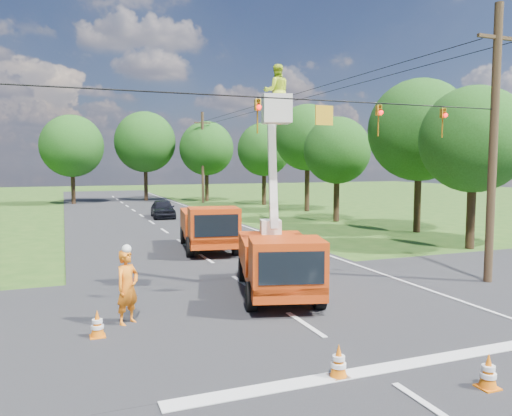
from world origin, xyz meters
name	(u,v)px	position (x,y,z in m)	size (l,w,h in m)	color
ground	(165,232)	(0.00, 20.00, 0.00)	(140.00, 140.00, 0.00)	#274C17
road_main	(165,232)	(0.00, 20.00, 0.00)	(12.00, 100.00, 0.06)	black
road_cross	(276,306)	(0.00, 2.00, 0.00)	(56.00, 10.00, 0.07)	black
stop_bar	(374,372)	(0.00, -3.20, 0.00)	(9.00, 0.45, 0.02)	silver
edge_line	(246,227)	(5.60, 20.00, 0.00)	(0.12, 90.00, 0.02)	silver
bucket_truck	(278,247)	(0.56, 3.14, 1.64)	(3.64, 6.18, 7.61)	#BF380D
second_truck	(209,226)	(0.76, 12.24, 1.22)	(3.25, 6.52, 2.34)	#BF380D
ground_worker	(127,287)	(-4.44, 1.86, 1.03)	(0.75, 0.49, 2.05)	#FF9D15
distant_car	(163,209)	(1.42, 28.14, 0.74)	(1.75, 4.36, 1.49)	black
traffic_cone_0	(339,362)	(-0.87, -3.21, 0.36)	(0.38, 0.38, 0.71)	orange
traffic_cone_1	(488,372)	(1.58, -4.68, 0.36)	(0.38, 0.38, 0.71)	orange
traffic_cone_2	(274,262)	(1.92, 6.64, 0.36)	(0.38, 0.38, 0.71)	orange
traffic_cone_3	(275,249)	(3.25, 9.61, 0.36)	(0.38, 0.38, 0.71)	orange
traffic_cone_4	(97,324)	(-5.29, 1.04, 0.36)	(0.38, 0.38, 0.71)	orange
traffic_cone_7	(229,229)	(3.35, 16.89, 0.36)	(0.38, 0.38, 0.71)	orange
pole_right_near	(493,143)	(8.50, 2.00, 5.11)	(1.80, 0.30, 10.00)	#4C3823
pole_right_mid	(274,153)	(8.50, 22.00, 5.11)	(1.80, 0.30, 10.00)	#4C3823
pole_right_far	(203,157)	(8.50, 42.00, 5.11)	(1.80, 0.30, 10.00)	#4C3823
signal_span	(342,115)	(2.23, 1.99, 5.88)	(18.00, 0.29, 1.07)	black
tree_right_a	(474,140)	(13.50, 8.00, 5.56)	(5.40, 5.40, 8.28)	#382616
tree_right_b	(419,130)	(15.00, 14.00, 6.43)	(6.40, 6.40, 9.65)	#382616
tree_right_c	(337,151)	(13.20, 21.00, 5.31)	(5.00, 5.00, 7.83)	#382616
tree_right_d	(308,138)	(14.80, 29.00, 6.68)	(6.00, 6.00, 9.70)	#382616
tree_right_e	(264,150)	(13.80, 37.00, 5.81)	(5.60, 5.60, 8.63)	#382616
tree_far_a	(72,146)	(-5.00, 45.00, 6.19)	(6.60, 6.60, 9.50)	#382616
tree_far_b	(145,142)	(3.00, 47.00, 6.81)	(7.00, 7.00, 10.32)	#382616
tree_far_c	(207,148)	(9.50, 44.00, 6.06)	(6.20, 6.20, 9.18)	#382616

